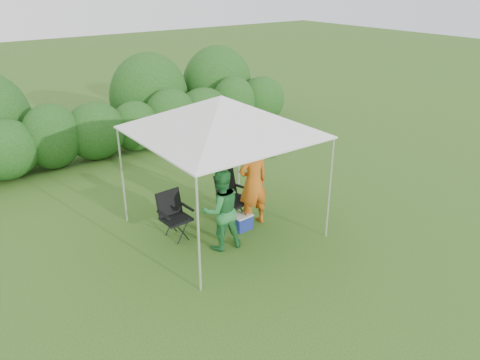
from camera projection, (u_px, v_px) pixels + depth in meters
ground at (238, 238)px, 9.47m from camera, size 70.00×70.00×0.00m
hedge at (121, 126)px, 13.63m from camera, size 12.45×1.53×1.80m
canopy at (222, 115)px, 8.84m from camera, size 3.10×3.10×2.83m
chair_right at (231, 194)px, 9.95m from camera, size 0.78×0.74×1.07m
chair_left at (173, 212)px, 9.33m from camera, size 0.63×0.57×0.96m
man at (253, 182)px, 9.64m from camera, size 0.72×0.49×1.93m
woman at (221, 210)px, 8.84m from camera, size 0.89×0.75×1.62m
cooler at (242, 222)px, 9.74m from camera, size 0.41×0.31×0.33m
bottle at (246, 211)px, 9.63m from camera, size 0.06×0.06×0.21m
lawn_toy at (263, 153)px, 13.62m from camera, size 0.55×0.46×0.28m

